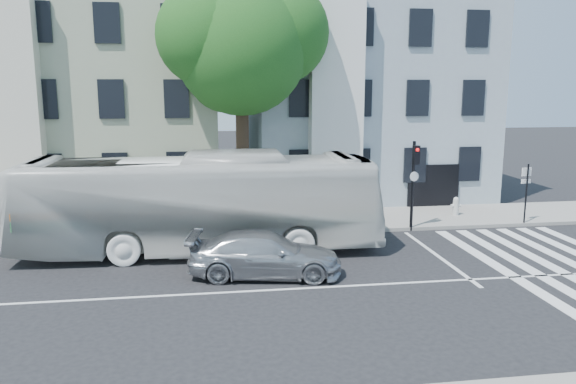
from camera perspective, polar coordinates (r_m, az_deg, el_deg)
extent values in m
plane|color=black|center=(16.89, -2.47, -9.98)|extent=(120.00, 120.00, 0.00)
cube|color=gray|center=(24.49, -4.44, -3.22)|extent=(80.00, 4.00, 0.15)
cube|color=#98A086|center=(31.19, -18.66, 9.33)|extent=(12.00, 10.00, 11.00)
cube|color=#8F9CAA|center=(31.90, 7.32, 9.82)|extent=(12.00, 10.00, 11.00)
cylinder|color=#2D2116|center=(24.50, -4.61, 2.80)|extent=(0.56, 0.56, 5.20)
sphere|color=#194516|center=(24.31, -4.79, 14.32)|extent=(5.60, 5.60, 5.60)
sphere|color=#194516|center=(24.92, -1.06, 15.88)|extent=(4.40, 4.40, 4.40)
sphere|color=#194516|center=(24.00, -8.22, 15.49)|extent=(4.20, 4.20, 4.20)
sphere|color=#194516|center=(25.69, -4.33, 17.94)|extent=(3.80, 3.80, 3.80)
sphere|color=#194516|center=(24.84, -6.25, 11.90)|extent=(3.40, 3.40, 3.40)
imported|color=silver|center=(20.44, -8.96, -1.14)|extent=(3.35, 13.06, 3.62)
imported|color=#ADAFB5|center=(17.93, -2.35, -6.35)|extent=(2.71, 5.10, 1.41)
cylinder|color=black|center=(23.70, 12.53, 0.54)|extent=(0.13, 0.13, 3.76)
cube|color=black|center=(23.27, 12.89, 3.69)|extent=(0.29, 0.24, 0.76)
sphere|color=red|center=(23.13, 13.02, 4.19)|extent=(0.14, 0.14, 0.14)
cylinder|color=white|center=(23.49, 12.71, 1.55)|extent=(0.39, 0.11, 0.39)
cylinder|color=beige|center=(26.74, 16.67, -1.54)|extent=(0.27, 0.27, 0.68)
sphere|color=beige|center=(26.67, 16.72, -0.75)|extent=(0.25, 0.25, 0.25)
cylinder|color=beige|center=(26.72, 16.68, -1.35)|extent=(0.45, 0.16, 0.16)
cylinder|color=black|center=(26.09, 23.04, -0.14)|extent=(0.07, 0.07, 2.57)
cube|color=white|center=(26.02, 23.08, 1.90)|extent=(0.46, 0.11, 0.36)
cube|color=white|center=(26.09, 23.01, 1.01)|extent=(0.46, 0.11, 0.18)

